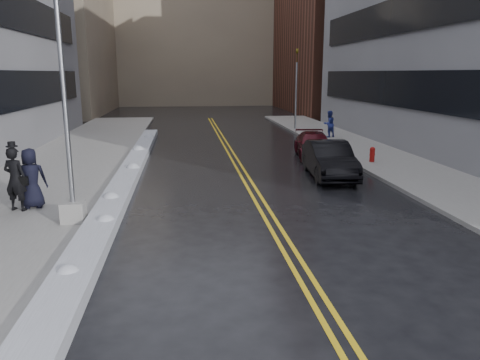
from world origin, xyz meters
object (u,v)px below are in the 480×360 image
object	(u,v)px
fire_hydrant	(372,154)
pedestrian_c	(31,178)
pedestrian_east	(329,124)
car_maroon	(314,145)
traffic_signal	(296,86)
lamppost	(68,140)
car_black	(329,160)
pedestrian_fedora	(15,179)

from	to	relation	value
fire_hydrant	pedestrian_c	distance (m)	15.31
pedestrian_c	fire_hydrant	bearing A→B (deg)	-162.41
pedestrian_east	car_maroon	world-z (taller)	pedestrian_east
traffic_signal	pedestrian_c	bearing A→B (deg)	-123.40
lamppost	car_maroon	distance (m)	14.58
pedestrian_east	car_black	distance (m)	11.94
pedestrian_fedora	pedestrian_c	bearing A→B (deg)	-128.69
traffic_signal	car_black	xyz separation A→B (m)	(-2.43, -16.47, -2.64)
traffic_signal	pedestrian_c	size ratio (longest dim) A/B	3.11
pedestrian_c	car_black	world-z (taller)	pedestrian_c
traffic_signal	pedestrian_east	distance (m)	5.70
pedestrian_east	car_black	xyz separation A→B (m)	(-3.53, -11.40, -0.27)
lamppost	car_black	world-z (taller)	lamppost
lamppost	pedestrian_c	distance (m)	2.71
fire_hydrant	pedestrian_east	size ratio (longest dim) A/B	0.41
car_maroon	traffic_signal	bearing A→B (deg)	89.16
traffic_signal	pedestrian_fedora	xyz separation A→B (m)	(-13.81, -20.61, -2.24)
lamppost	traffic_signal	world-z (taller)	lamppost
traffic_signal	car_maroon	distance (m)	12.06
fire_hydrant	pedestrian_east	world-z (taller)	pedestrian_east
car_black	car_maroon	bearing A→B (deg)	86.48
pedestrian_east	car_black	bearing A→B (deg)	50.58
pedestrian_east	car_maroon	xyz separation A→B (m)	(-2.84, -6.54, -0.38)
pedestrian_c	car_maroon	world-z (taller)	pedestrian_c
traffic_signal	pedestrian_east	size ratio (longest dim) A/B	3.40
lamppost	traffic_signal	bearing A→B (deg)	61.79
fire_hydrant	car_black	distance (m)	3.84
lamppost	fire_hydrant	distance (m)	14.81
pedestrian_c	car_maroon	distance (m)	14.59
car_black	pedestrian_east	bearing A→B (deg)	77.31
lamppost	pedestrian_c	xyz separation A→B (m)	(-1.62, 1.65, -1.42)
fire_hydrant	traffic_signal	world-z (taller)	traffic_signal
car_maroon	pedestrian_c	bearing A→B (deg)	-135.43
pedestrian_fedora	car_black	size ratio (longest dim) A/B	0.43
pedestrian_fedora	fire_hydrant	bearing A→B (deg)	-137.27
pedestrian_c	pedestrian_east	xyz separation A→B (m)	(14.52, 15.28, -0.08)
lamppost	fire_hydrant	world-z (taller)	lamppost
pedestrian_c	car_maroon	size ratio (longest dim) A/B	0.43
pedestrian_fedora	pedestrian_c	world-z (taller)	pedestrian_fedora
pedestrian_east	car_maroon	size ratio (longest dim) A/B	0.40
pedestrian_c	car_maroon	bearing A→B (deg)	-150.10
fire_hydrant	car_maroon	world-z (taller)	car_maroon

